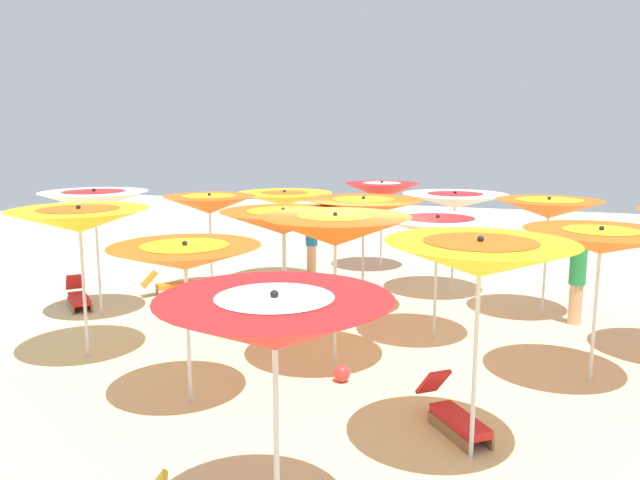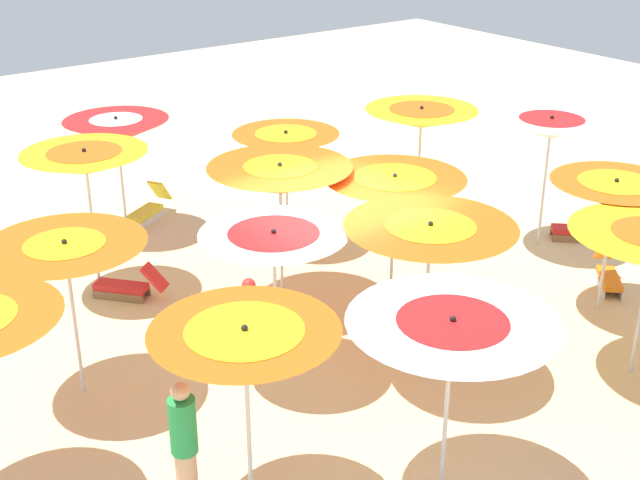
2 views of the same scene
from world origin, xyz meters
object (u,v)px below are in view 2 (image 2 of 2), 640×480
Objects in this scene: lounger_3 at (148,209)px; beach_umbrella_3 at (551,128)px; beach_umbrella_2 at (615,194)px; beach_umbrella_11 at (286,141)px; beach_umbrella_14 at (85,163)px; lounger_2 at (127,286)px; lounger_1 at (608,276)px; lounger_0 at (583,230)px; beach_umbrella_4 at (452,334)px; beach_umbrella_8 at (245,344)px; beach_umbrella_5 at (430,237)px; beachgoer_1 at (184,444)px; beach_umbrella_15 at (117,130)px; beach_ball at (249,285)px; beach_umbrella_9 at (274,244)px; beach_umbrella_6 at (394,189)px; beach_umbrella_10 at (280,179)px; beach_umbrella_7 at (421,118)px; beach_umbrella_13 at (66,255)px.

beach_umbrella_3 is at bearing 103.64° from lounger_3.
beach_umbrella_11 is at bearing -154.15° from beach_umbrella_2.
beach_umbrella_14 reaches higher than beach_umbrella_2.
beach_umbrella_3 is 2.15× the size of lounger_2.
beach_umbrella_11 is at bearing -102.15° from lounger_1.
lounger_0 is at bearing 54.23° from beach_umbrella_11.
beach_umbrella_4 is at bearing -20.63° from beach_umbrella_11.
beach_umbrella_11 is (-6.79, 2.56, -0.11)m from beach_umbrella_4.
beach_umbrella_8 is (0.57, -6.93, 0.12)m from beach_umbrella_2.
lounger_3 is at bearing -175.41° from beach_umbrella_5.
lounger_1 is 0.88× the size of lounger_3.
beach_umbrella_14 reaches higher than beachgoer_1.
beach_ball is at bearing 8.22° from beach_umbrella_15.
beach_umbrella_9 is at bearing -57.88° from lounger_1.
beach_umbrella_4 reaches higher than lounger_2.
beach_umbrella_2 is 1.02× the size of beach_umbrella_11.
beach_umbrella_6 is 1.95× the size of lounger_0.
lounger_3 reaches higher than lounger_0.
beach_umbrella_9 is 0.92× the size of beach_umbrella_10.
lounger_0 is (-1.89, 2.03, -1.78)m from beach_umbrella_2.
lounger_2 is (2.61, -1.19, -1.80)m from beach_umbrella_15.
beach_umbrella_7 is 6.17m from lounger_2.
beach_umbrella_10 is 2.23× the size of lounger_1.
beach_umbrella_7 is 1.12× the size of beach_umbrella_11.
beach_umbrella_7 is (-5.85, 4.96, 0.13)m from beach_umbrella_4.
lounger_1 is at bearing 97.20° from beach_umbrella_8.
beach_ball is at bearing -84.80° from beach_umbrella_7.
lounger_2 is 0.71× the size of beachgoer_1.
beach_ball is (-1.94, -6.21, -0.08)m from lounger_0.
lounger_3 is at bearing -102.75° from lounger_1.
beach_ball is at bearing -160.52° from lounger_2.
beach_umbrella_8 is at bearing -75.46° from beach_umbrella_5.
beach_umbrella_11 is at bearing 127.84° from beach_ball.
beach_umbrella_4 is 9.54m from lounger_3.
beach_umbrella_15 is 1.98× the size of lounger_2.
beach_umbrella_13 is 0.91× the size of beach_umbrella_14.
lounger_1 is (4.75, 3.28, -1.76)m from beach_umbrella_11.
beach_umbrella_9 is at bearing 152.73° from lounger_2.
beach_umbrella_9 is at bearing -23.03° from beach_ball.
beach_umbrella_13 is (-0.45, -8.74, -0.21)m from beach_umbrella_3.
beach_umbrella_4 is 3.11m from beachgoer_1.
beach_umbrella_6 is at bearing 46.99° from beach_umbrella_14.
beach_umbrella_15 is (-9.09, 0.35, -0.06)m from beach_umbrella_4.
beach_umbrella_4 is 9.48× the size of beach_ball.
lounger_0 is 6.51m from beach_ball.
lounger_1 is at bearing 55.29° from beach_ball.
beach_umbrella_8 is at bearing -39.53° from lounger_1.
beach_umbrella_15 is at bearing 149.14° from beach_umbrella_13.
beach_umbrella_2 is 5.31m from beach_umbrella_4.
lounger_2 is at bearing -172.60° from beach_umbrella_4.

